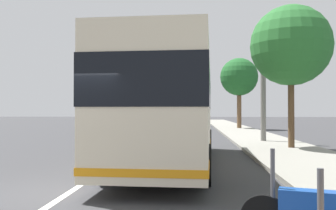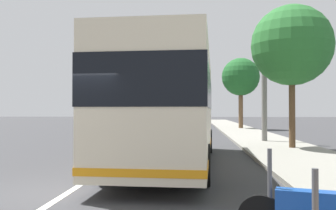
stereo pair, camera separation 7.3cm
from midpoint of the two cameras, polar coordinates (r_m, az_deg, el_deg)
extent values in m
plane|color=#38383A|center=(8.53, -14.88, -12.93)|extent=(220.00, 220.00, 0.00)
cube|color=gray|center=(18.38, 16.80, -6.25)|extent=(110.00, 3.60, 0.14)
cube|color=silver|center=(18.18, -4.33, -6.56)|extent=(110.00, 0.16, 0.01)
cube|color=beige|center=(12.35, 0.68, -0.06)|extent=(10.93, 3.06, 3.24)
cube|color=black|center=(12.37, 0.68, 1.88)|extent=(10.97, 3.11, 1.06)
cube|color=orange|center=(12.41, 0.69, -6.40)|extent=(10.96, 3.10, 0.16)
cylinder|color=black|center=(15.99, -2.15, -5.54)|extent=(1.01, 0.35, 1.00)
cylinder|color=black|center=(15.79, 6.39, -5.59)|extent=(1.01, 0.35, 1.00)
cylinder|color=black|center=(9.26, -9.14, -8.85)|extent=(1.01, 0.35, 1.00)
cylinder|color=black|center=(8.90, 5.82, -9.18)|extent=(1.01, 0.35, 1.00)
cylinder|color=#4C4C51|center=(3.77, 22.32, -14.32)|extent=(0.06, 0.06, 0.70)
cube|color=#1947A5|center=(5.28, 23.04, -14.06)|extent=(0.56, 1.16, 0.35)
cylinder|color=#4C4C51|center=(5.23, 15.82, -10.31)|extent=(0.06, 0.06, 0.70)
cube|color=black|center=(27.18, -6.46, -3.53)|extent=(4.12, 1.84, 0.76)
cube|color=black|center=(27.23, -6.43, -2.24)|extent=(1.91, 1.66, 0.47)
cylinder|color=black|center=(25.74, -5.21, -4.21)|extent=(0.64, 0.23, 0.64)
cylinder|color=black|center=(26.02, -8.71, -4.16)|extent=(0.64, 0.23, 0.64)
cylinder|color=black|center=(28.40, -4.40, -3.90)|extent=(0.64, 0.23, 0.64)
cylinder|color=black|center=(28.66, -7.58, -3.87)|extent=(0.64, 0.23, 0.64)
cube|color=gold|center=(29.16, 1.90, -3.41)|extent=(4.39, 1.95, 0.71)
cube|color=black|center=(29.19, 1.91, -2.23)|extent=(2.16, 1.71, 0.49)
cylinder|color=black|center=(30.66, 0.64, -3.69)|extent=(0.65, 0.25, 0.64)
cylinder|color=black|center=(30.53, 3.64, -3.70)|extent=(0.65, 0.25, 0.64)
cylinder|color=black|center=(27.84, 0.00, -3.97)|extent=(0.65, 0.25, 0.64)
cylinder|color=black|center=(27.69, 3.30, -3.98)|extent=(0.65, 0.25, 0.64)
cube|color=black|center=(48.65, -1.28, -2.41)|extent=(4.58, 2.02, 0.76)
cube|color=black|center=(48.59, -1.29, -1.68)|extent=(2.31, 1.79, 0.47)
cylinder|color=black|center=(47.12, -0.36, -2.74)|extent=(0.65, 0.24, 0.64)
cylinder|color=black|center=(47.24, -2.43, -2.74)|extent=(0.65, 0.24, 0.64)
cylinder|color=black|center=(50.10, -0.20, -2.64)|extent=(0.65, 0.24, 0.64)
cylinder|color=black|center=(50.21, -2.14, -2.63)|extent=(0.65, 0.24, 0.64)
cube|color=black|center=(42.83, 3.90, -2.64)|extent=(4.36, 2.06, 0.70)
cube|color=black|center=(42.73, 3.89, -1.82)|extent=(2.06, 1.77, 0.52)
cylinder|color=black|center=(44.30, 2.98, -2.86)|extent=(0.65, 0.26, 0.64)
cylinder|color=black|center=(44.19, 5.09, -2.86)|extent=(0.65, 0.26, 0.64)
cylinder|color=black|center=(41.51, 2.63, -2.98)|extent=(0.65, 0.26, 0.64)
cylinder|color=black|center=(41.38, 4.88, -2.99)|extent=(0.65, 0.26, 0.64)
cylinder|color=brown|center=(17.58, 18.72, -0.72)|extent=(0.28, 0.28, 3.67)
sphere|color=#286B2D|center=(17.83, 18.67, 8.73)|extent=(3.65, 3.65, 3.65)
cylinder|color=brown|center=(36.79, 11.23, -0.57)|extent=(0.43, 0.43, 4.05)
sphere|color=#1E5B26|center=(36.94, 11.21, 4.30)|extent=(3.69, 3.69, 3.69)
cylinder|color=slate|center=(21.16, 14.74, 2.72)|extent=(0.30, 0.30, 6.25)
camera|label=1|loc=(0.04, -89.82, 0.00)|focal=39.48mm
camera|label=2|loc=(0.04, 90.18, 0.00)|focal=39.48mm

